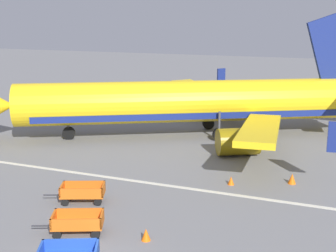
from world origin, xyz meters
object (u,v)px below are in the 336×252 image
airplane (198,102)px  traffic_cone_near_plane (146,234)px  baggage_cart_fourth_in_row (78,222)px  traffic_cone_by_carts (292,179)px  baggage_cart_far_end (83,192)px  traffic_cone_mid_apron (231,181)px

airplane → traffic_cone_near_plane: (4.20, -20.58, -2.75)m
airplane → baggage_cart_fourth_in_row: (0.74, -21.18, -2.45)m
baggage_cart_fourth_in_row → traffic_cone_by_carts: size_ratio=5.22×
baggage_cart_fourth_in_row → baggage_cart_far_end: bearing=118.5°
traffic_cone_mid_apron → traffic_cone_by_carts: traffic_cone_by_carts is taller
airplane → baggage_cart_fourth_in_row: bearing=-88.0°
airplane → baggage_cart_far_end: airplane is taller
traffic_cone_near_plane → traffic_cone_by_carts: size_ratio=0.89×
traffic_cone_near_plane → traffic_cone_mid_apron: size_ratio=1.10×
baggage_cart_fourth_in_row → traffic_cone_mid_apron: size_ratio=6.44×
baggage_cart_far_end → traffic_cone_by_carts: (10.93, 7.71, -0.26)m
airplane → baggage_cart_far_end: bearing=-94.0°
baggage_cart_far_end → traffic_cone_by_carts: bearing=35.2°
traffic_cone_mid_apron → baggage_cart_fourth_in_row: bearing=-118.9°
baggage_cart_fourth_in_row → traffic_cone_by_carts: baggage_cart_fourth_in_row is taller
airplane → traffic_cone_mid_apron: size_ratio=62.61×
traffic_cone_near_plane → traffic_cone_mid_apron: 9.28m
baggage_cart_far_end → traffic_cone_near_plane: (5.43, -3.02, -0.30)m
traffic_cone_near_plane → baggage_cart_fourth_in_row: bearing=-170.2°
baggage_cart_far_end → traffic_cone_mid_apron: baggage_cart_far_end is taller
baggage_cart_fourth_in_row → traffic_cone_near_plane: size_ratio=5.84×
baggage_cart_far_end → traffic_cone_near_plane: baggage_cart_far_end is taller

